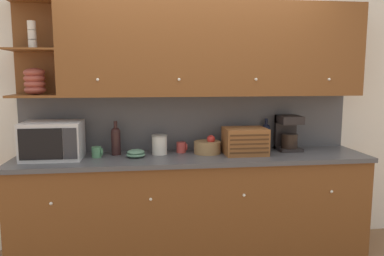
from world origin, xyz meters
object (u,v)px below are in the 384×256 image
at_px(storage_canister, 160,145).
at_px(microwave, 53,140).
at_px(bread_box, 245,141).
at_px(mug, 97,152).
at_px(bowl_stack_on_counter, 136,153).
at_px(mug_blue_second, 182,147).
at_px(second_wine_bottle, 116,140).
at_px(wine_bottle, 266,135).
at_px(coffee_maker, 288,133).
at_px(fruit_basket, 207,147).

bearing_deg(storage_canister, microwave, -176.08).
bearing_deg(bread_box, mug, 178.54).
xyz_separation_m(bowl_stack_on_counter, mug_blue_second, (0.42, 0.16, 0.01)).
distance_m(microwave, bread_box, 1.70).
bearing_deg(bread_box, second_wine_bottle, 173.97).
bearing_deg(mug, microwave, -179.36).
relative_size(mug, storage_canister, 0.54).
distance_m(second_wine_bottle, bread_box, 1.18).
distance_m(microwave, bowl_stack_on_counter, 0.72).
bearing_deg(wine_bottle, mug_blue_second, -175.58).
height_order(second_wine_bottle, coffee_maker, coffee_maker).
relative_size(fruit_basket, bread_box, 0.65).
bearing_deg(microwave, bowl_stack_on_counter, -2.74).
distance_m(second_wine_bottle, fruit_basket, 0.84).
relative_size(mug, wine_bottle, 0.32).
bearing_deg(second_wine_bottle, mug_blue_second, 2.60).
bearing_deg(storage_canister, second_wine_bottle, 175.55).
bearing_deg(mug, fruit_basket, 2.61).
bearing_deg(storage_canister, wine_bottle, 6.69).
height_order(bread_box, coffee_maker, coffee_maker).
distance_m(bowl_stack_on_counter, storage_canister, 0.24).
bearing_deg(microwave, second_wine_bottle, 10.07).
xyz_separation_m(mug_blue_second, bread_box, (0.57, -0.15, 0.07)).
xyz_separation_m(mug, wine_bottle, (1.60, 0.18, 0.09)).
bearing_deg(mug_blue_second, bread_box, -14.87).
relative_size(microwave, bowl_stack_on_counter, 2.93).
relative_size(microwave, bread_box, 1.30).
xyz_separation_m(storage_canister, wine_bottle, (1.05, 0.12, 0.05)).
distance_m(second_wine_bottle, storage_canister, 0.40).
height_order(second_wine_bottle, wine_bottle, second_wine_bottle).
bearing_deg(storage_canister, bowl_stack_on_counter, -155.72).
bearing_deg(second_wine_bottle, fruit_basket, -3.03).
height_order(microwave, fruit_basket, microwave).
bearing_deg(bread_box, mug_blue_second, 165.13).
height_order(bowl_stack_on_counter, fruit_basket, fruit_basket).
bearing_deg(mug_blue_second, coffee_maker, -0.61).
distance_m(second_wine_bottle, bowl_stack_on_counter, 0.24).
bearing_deg(wine_bottle, bread_box, -141.47).
xyz_separation_m(bread_box, coffee_maker, (0.47, 0.14, 0.05)).
bearing_deg(wine_bottle, bowl_stack_on_counter, -170.12).
xyz_separation_m(bowl_stack_on_counter, coffee_maker, (1.46, 0.14, 0.14)).
xyz_separation_m(mug, storage_canister, (0.55, 0.06, 0.04)).
bearing_deg(bread_box, bowl_stack_on_counter, -179.77).
bearing_deg(microwave, storage_canister, 3.92).
bearing_deg(mug_blue_second, storage_canister, -164.43).
xyz_separation_m(fruit_basket, wine_bottle, (0.61, 0.14, 0.08)).
bearing_deg(wine_bottle, microwave, -174.60).
bearing_deg(coffee_maker, microwave, -177.09).
xyz_separation_m(second_wine_bottle, fruit_basket, (0.84, -0.04, -0.08)).
bearing_deg(coffee_maker, mug_blue_second, 179.39).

